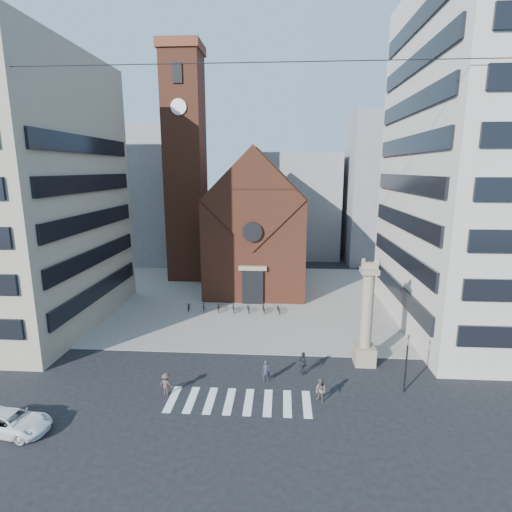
% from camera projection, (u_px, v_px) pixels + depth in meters
% --- Properties ---
extents(ground, '(120.00, 120.00, 0.00)m').
position_uv_depth(ground, '(236.00, 378.00, 29.82)').
color(ground, black).
rests_on(ground, ground).
extents(piazza, '(46.00, 30.00, 0.05)m').
position_uv_depth(piazza, '(254.00, 298.00, 48.34)').
color(piazza, gray).
rests_on(piazza, ground).
extents(zebra_crossing, '(10.20, 3.20, 0.01)m').
position_uv_depth(zebra_crossing, '(239.00, 401.00, 26.86)').
color(zebra_crossing, white).
rests_on(zebra_crossing, ground).
extents(church, '(12.00, 16.65, 18.00)m').
position_uv_depth(church, '(257.00, 226.00, 52.52)').
color(church, brown).
rests_on(church, ground).
extents(campanile, '(5.50, 5.50, 31.20)m').
position_uv_depth(campanile, '(186.00, 166.00, 54.40)').
color(campanile, brown).
rests_on(campanile, ground).
extents(building_right, '(18.00, 22.00, 32.00)m').
position_uv_depth(building_right, '(509.00, 161.00, 36.55)').
color(building_right, '#ACA79B').
rests_on(building_right, ground).
extents(bg_block_left, '(16.00, 14.00, 22.00)m').
position_uv_depth(bg_block_left, '(146.00, 195.00, 67.76)').
color(bg_block_left, gray).
rests_on(bg_block_left, ground).
extents(bg_block_mid, '(14.00, 12.00, 18.00)m').
position_uv_depth(bg_block_mid, '(298.00, 205.00, 71.38)').
color(bg_block_mid, gray).
rests_on(bg_block_mid, ground).
extents(bg_block_right, '(16.00, 14.00, 24.00)m').
position_uv_depth(bg_block_right, '(395.00, 189.00, 66.77)').
color(bg_block_right, gray).
rests_on(bg_block_right, ground).
extents(lion_column, '(1.63, 1.60, 8.68)m').
position_uv_depth(lion_column, '(366.00, 323.00, 31.36)').
color(lion_column, gray).
rests_on(lion_column, ground).
extents(traffic_light, '(0.13, 0.16, 4.30)m').
position_uv_depth(traffic_light, '(406.00, 362.00, 27.58)').
color(traffic_light, black).
rests_on(traffic_light, ground).
extents(white_car, '(4.79, 2.66, 1.27)m').
position_uv_depth(white_car, '(12.00, 422.00, 23.65)').
color(white_car, white).
rests_on(white_car, ground).
extents(pedestrian_0, '(0.64, 0.46, 1.63)m').
position_uv_depth(pedestrian_0, '(266.00, 371.00, 29.26)').
color(pedestrian_0, '#2A2838').
rests_on(pedestrian_0, ground).
extents(pedestrian_1, '(1.00, 1.01, 1.65)m').
position_uv_depth(pedestrian_1, '(321.00, 391.00, 26.65)').
color(pedestrian_1, '#5E524B').
rests_on(pedestrian_1, ground).
extents(pedestrian_2, '(0.83, 1.14, 1.80)m').
position_uv_depth(pedestrian_2, '(303.00, 363.00, 30.26)').
color(pedestrian_2, '#222329').
rests_on(pedestrian_2, ground).
extents(pedestrian_3, '(1.13, 0.78, 1.59)m').
position_uv_depth(pedestrian_3, '(166.00, 384.00, 27.54)').
color(pedestrian_3, '#44322D').
rests_on(pedestrian_3, ground).
extents(scooter_0, '(0.90, 1.82, 0.91)m').
position_uv_depth(scooter_0, '(189.00, 306.00, 43.93)').
color(scooter_0, black).
rests_on(scooter_0, piazza).
extents(scooter_1, '(0.77, 1.75, 1.01)m').
position_uv_depth(scooter_1, '(204.00, 306.00, 43.81)').
color(scooter_1, black).
rests_on(scooter_1, piazza).
extents(scooter_2, '(0.90, 1.82, 0.91)m').
position_uv_depth(scooter_2, '(219.00, 307.00, 43.71)').
color(scooter_2, black).
rests_on(scooter_2, piazza).
extents(scooter_3, '(0.77, 1.75, 1.01)m').
position_uv_depth(scooter_3, '(233.00, 307.00, 43.59)').
color(scooter_3, black).
rests_on(scooter_3, piazza).
extents(scooter_4, '(0.90, 1.82, 0.91)m').
position_uv_depth(scooter_4, '(248.00, 308.00, 43.50)').
color(scooter_4, black).
rests_on(scooter_4, piazza).
extents(scooter_5, '(0.77, 1.75, 1.01)m').
position_uv_depth(scooter_5, '(264.00, 308.00, 43.38)').
color(scooter_5, black).
rests_on(scooter_5, piazza).
extents(scooter_6, '(0.90, 1.82, 0.91)m').
position_uv_depth(scooter_6, '(279.00, 309.00, 43.28)').
color(scooter_6, black).
rests_on(scooter_6, piazza).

